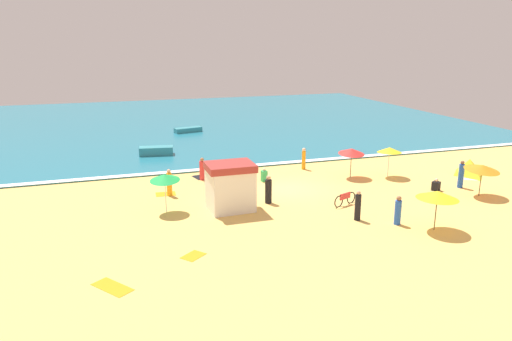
{
  "coord_description": "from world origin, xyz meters",
  "views": [
    {
      "loc": [
        -11.39,
        -27.82,
        9.43
      ],
      "look_at": [
        -1.53,
        2.31,
        0.8
      ],
      "focal_mm": 33.97,
      "sensor_mm": 36.0,
      "label": 1
    }
  ],
  "objects_px": {
    "beachgoer_6": "(264,176)",
    "beachgoer_8": "(268,190)",
    "beachgoer_0": "(461,175)",
    "beach_umbrella_2": "(438,195)",
    "parked_bicycle": "(345,199)",
    "beachgoer_2": "(202,170)",
    "small_boat_1": "(156,151)",
    "beachgoer_7": "(169,183)",
    "beachgoer_5": "(398,211)",
    "beach_tent": "(469,167)",
    "beachgoer_1": "(436,185)",
    "beach_umbrella_4": "(390,150)",
    "lifeguard_cabana": "(230,186)",
    "beachgoer_4": "(304,159)",
    "beachgoer_3": "(358,206)",
    "beach_umbrella_3": "(352,151)",
    "beach_umbrella_1": "(165,177)",
    "beach_umbrella_0": "(482,168)",
    "small_boat_0": "(188,130)"
  },
  "relations": [
    {
      "from": "lifeguard_cabana",
      "to": "beach_umbrella_4",
      "type": "relative_size",
      "value": 1.27
    },
    {
      "from": "beach_umbrella_3",
      "to": "beachgoer_0",
      "type": "distance_m",
      "value": 7.24
    },
    {
      "from": "beach_tent",
      "to": "beachgoer_1",
      "type": "bearing_deg",
      "value": -153.18
    },
    {
      "from": "beach_umbrella_0",
      "to": "beachgoer_7",
      "type": "bearing_deg",
      "value": 161.8
    },
    {
      "from": "beachgoer_0",
      "to": "beachgoer_7",
      "type": "relative_size",
      "value": 1.06
    },
    {
      "from": "parked_bicycle",
      "to": "beachgoer_7",
      "type": "relative_size",
      "value": 1.01
    },
    {
      "from": "beach_umbrella_1",
      "to": "parked_bicycle",
      "type": "height_order",
      "value": "beach_umbrella_1"
    },
    {
      "from": "beachgoer_3",
      "to": "beachgoer_6",
      "type": "bearing_deg",
      "value": 105.68
    },
    {
      "from": "parked_bicycle",
      "to": "beachgoer_5",
      "type": "distance_m",
      "value": 3.8
    },
    {
      "from": "beach_tent",
      "to": "parked_bicycle",
      "type": "height_order",
      "value": "beach_tent"
    },
    {
      "from": "parked_bicycle",
      "to": "beachgoer_5",
      "type": "xyz_separation_m",
      "value": [
        1.14,
        -3.61,
        0.36
      ]
    },
    {
      "from": "beachgoer_5",
      "to": "beachgoer_6",
      "type": "xyz_separation_m",
      "value": [
        -4.06,
        9.7,
        -0.32
      ]
    },
    {
      "from": "beachgoer_3",
      "to": "small_boat_1",
      "type": "xyz_separation_m",
      "value": [
        -8.49,
        18.33,
        -0.33
      ]
    },
    {
      "from": "beachgoer_2",
      "to": "small_boat_1",
      "type": "xyz_separation_m",
      "value": [
        -2.18,
        8.13,
        -0.28
      ]
    },
    {
      "from": "beach_umbrella_1",
      "to": "beachgoer_5",
      "type": "height_order",
      "value": "beach_umbrella_1"
    },
    {
      "from": "beachgoer_1",
      "to": "lifeguard_cabana",
      "type": "bearing_deg",
      "value": 177.45
    },
    {
      "from": "beach_umbrella_3",
      "to": "parked_bicycle",
      "type": "relative_size",
      "value": 1.26
    },
    {
      "from": "beach_tent",
      "to": "beachgoer_3",
      "type": "height_order",
      "value": "beachgoer_3"
    },
    {
      "from": "beachgoer_6",
      "to": "small_boat_0",
      "type": "height_order",
      "value": "beachgoer_6"
    },
    {
      "from": "parked_bicycle",
      "to": "beachgoer_7",
      "type": "distance_m",
      "value": 10.74
    },
    {
      "from": "beachgoer_7",
      "to": "beachgoer_8",
      "type": "height_order",
      "value": "beachgoer_7"
    },
    {
      "from": "beach_umbrella_2",
      "to": "beachgoer_3",
      "type": "bearing_deg",
      "value": 140.59
    },
    {
      "from": "beach_umbrella_4",
      "to": "lifeguard_cabana",
      "type": "bearing_deg",
      "value": -165.56
    },
    {
      "from": "small_boat_1",
      "to": "beachgoer_0",
      "type": "bearing_deg",
      "value": -40.38
    },
    {
      "from": "lifeguard_cabana",
      "to": "beach_umbrella_2",
      "type": "distance_m",
      "value": 11.01
    },
    {
      "from": "parked_bicycle",
      "to": "beachgoer_8",
      "type": "bearing_deg",
      "value": 157.27
    },
    {
      "from": "beach_umbrella_1",
      "to": "beach_tent",
      "type": "distance_m",
      "value": 21.74
    },
    {
      "from": "beachgoer_5",
      "to": "beachgoer_7",
      "type": "distance_m",
      "value": 13.68
    },
    {
      "from": "beachgoer_0",
      "to": "beachgoer_6",
      "type": "distance_m",
      "value": 12.93
    },
    {
      "from": "parked_bicycle",
      "to": "beachgoer_8",
      "type": "distance_m",
      "value": 4.52
    },
    {
      "from": "beachgoer_4",
      "to": "beachgoer_5",
      "type": "relative_size",
      "value": 1.04
    },
    {
      "from": "beachgoer_0",
      "to": "beachgoer_4",
      "type": "xyz_separation_m",
      "value": [
        -7.9,
        7.48,
        -0.05
      ]
    },
    {
      "from": "beach_umbrella_2",
      "to": "beachgoer_5",
      "type": "bearing_deg",
      "value": 136.75
    },
    {
      "from": "beachgoer_8",
      "to": "beach_umbrella_4",
      "type": "bearing_deg",
      "value": 15.51
    },
    {
      "from": "beachgoer_3",
      "to": "beach_tent",
      "type": "bearing_deg",
      "value": 24.22
    },
    {
      "from": "beachgoer_6",
      "to": "beachgoer_8",
      "type": "xyz_separation_m",
      "value": [
        -1.24,
        -4.35,
        0.37
      ]
    },
    {
      "from": "beachgoer_8",
      "to": "small_boat_1",
      "type": "relative_size",
      "value": 0.59
    },
    {
      "from": "beach_umbrella_1",
      "to": "beach_umbrella_3",
      "type": "distance_m",
      "value": 13.69
    },
    {
      "from": "beachgoer_0",
      "to": "beachgoer_3",
      "type": "xyz_separation_m",
      "value": [
        -9.38,
        -3.14,
        -0.08
      ]
    },
    {
      "from": "beach_tent",
      "to": "beachgoer_2",
      "type": "height_order",
      "value": "beachgoer_2"
    },
    {
      "from": "small_boat_0",
      "to": "small_boat_1",
      "type": "xyz_separation_m",
      "value": [
        -4.38,
        -9.26,
        0.1
      ]
    },
    {
      "from": "beachgoer_2",
      "to": "beachgoer_5",
      "type": "bearing_deg",
      "value": -55.05
    },
    {
      "from": "beach_umbrella_2",
      "to": "beachgoer_6",
      "type": "distance_m",
      "value": 12.31
    },
    {
      "from": "beachgoer_2",
      "to": "beachgoer_5",
      "type": "distance_m",
      "value": 13.94
    },
    {
      "from": "beach_umbrella_0",
      "to": "beach_umbrella_4",
      "type": "bearing_deg",
      "value": 118.02
    },
    {
      "from": "beachgoer_1",
      "to": "parked_bicycle",
      "type": "bearing_deg",
      "value": -174.17
    },
    {
      "from": "beach_umbrella_2",
      "to": "parked_bicycle",
      "type": "relative_size",
      "value": 1.62
    },
    {
      "from": "beachgoer_2",
      "to": "beachgoer_7",
      "type": "bearing_deg",
      "value": -133.21
    },
    {
      "from": "beach_umbrella_4",
      "to": "beachgoer_1",
      "type": "bearing_deg",
      "value": -73.68
    },
    {
      "from": "beach_umbrella_0",
      "to": "beachgoer_7",
      "type": "height_order",
      "value": "beach_umbrella_0"
    }
  ]
}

